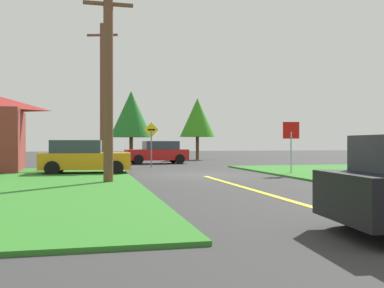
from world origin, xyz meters
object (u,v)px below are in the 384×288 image
(utility_pole_near, at_px, (108,84))
(utility_pole_mid, at_px, (102,94))
(parked_car_near_building, at_px, (84,157))
(direction_sign, at_px, (151,139))
(pine_tree_center, at_px, (131,114))
(car_approaching_junction, at_px, (158,152))
(stop_sign, at_px, (291,137))
(oak_tree_left, at_px, (197,118))

(utility_pole_near, distance_m, utility_pole_mid, 9.78)
(parked_car_near_building, bearing_deg, utility_pole_near, -75.47)
(utility_pole_near, bearing_deg, direction_sign, 74.01)
(utility_pole_near, relative_size, pine_tree_center, 1.14)
(car_approaching_junction, distance_m, direction_sign, 5.01)
(car_approaching_junction, distance_m, utility_pole_mid, 7.67)
(parked_car_near_building, bearing_deg, direction_sign, 57.49)
(stop_sign, height_order, utility_pole_near, utility_pole_near)
(parked_car_near_building, bearing_deg, stop_sign, -10.02)
(car_approaching_junction, height_order, utility_pole_mid, utility_pole_mid)
(parked_car_near_building, height_order, oak_tree_left, oak_tree_left)
(direction_sign, relative_size, pine_tree_center, 0.44)
(stop_sign, xyz_separation_m, pine_tree_center, (-5.50, 21.65, 2.37))
(parked_car_near_building, relative_size, car_approaching_junction, 0.95)
(stop_sign, relative_size, utility_pole_mid, 0.29)
(stop_sign, distance_m, oak_tree_left, 19.09)
(stop_sign, bearing_deg, oak_tree_left, -83.14)
(stop_sign, relative_size, car_approaching_junction, 0.55)
(stop_sign, height_order, car_approaching_junction, stop_sign)
(direction_sign, bearing_deg, oak_tree_left, 63.55)
(stop_sign, distance_m, car_approaching_junction, 13.27)
(parked_car_near_building, xyz_separation_m, utility_pole_mid, (1.00, 4.63, 3.53))
(pine_tree_center, bearing_deg, oak_tree_left, -25.47)
(pine_tree_center, bearing_deg, utility_pole_mid, -101.47)
(stop_sign, xyz_separation_m, car_approaching_junction, (-4.43, 12.48, -0.94))
(car_approaching_junction, xyz_separation_m, direction_sign, (-1.11, -4.80, 0.90))
(utility_pole_near, bearing_deg, utility_pole_mid, 89.70)
(utility_pole_near, xyz_separation_m, oak_tree_left, (8.62, 21.74, 0.08))
(stop_sign, bearing_deg, utility_pole_near, 25.04)
(pine_tree_center, bearing_deg, direction_sign, -90.14)
(car_approaching_junction, height_order, pine_tree_center, pine_tree_center)
(utility_pole_near, xyz_separation_m, direction_sign, (2.99, 10.43, -1.94))
(car_approaching_junction, relative_size, pine_tree_center, 0.72)
(parked_car_near_building, distance_m, pine_tree_center, 19.96)
(direction_sign, bearing_deg, pine_tree_center, 89.86)
(stop_sign, relative_size, parked_car_near_building, 0.58)
(parked_car_near_building, xyz_separation_m, oak_tree_left, (9.56, 16.62, 2.92))
(parked_car_near_building, bearing_deg, car_approaching_junction, 67.53)
(car_approaching_junction, height_order, direction_sign, direction_sign)
(direction_sign, relative_size, oak_tree_left, 0.50)
(stop_sign, distance_m, pine_tree_center, 22.47)
(car_approaching_junction, distance_m, oak_tree_left, 8.45)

